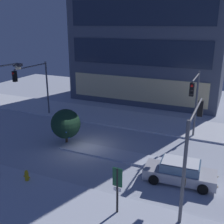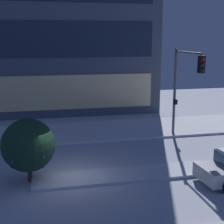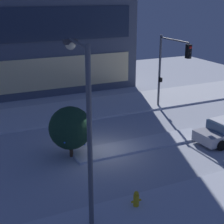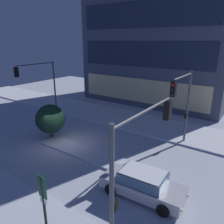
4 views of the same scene
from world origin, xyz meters
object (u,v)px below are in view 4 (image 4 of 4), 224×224
car_near (143,184)px  traffic_light_corner_far_left (39,78)px  traffic_light_corner_far_right (182,99)px  decorated_tree_median (50,119)px  parking_info_sign (43,196)px  traffic_light_corner_near_right (140,148)px

car_near → traffic_light_corner_far_left: 17.75m
traffic_light_corner_far_right → decorated_tree_median: traffic_light_corner_far_right is taller
decorated_tree_median → traffic_light_corner_far_left: bearing=147.8°
traffic_light_corner_far_right → parking_info_sign: (-2.17, -11.21, -2.32)m
traffic_light_corner_far_left → parking_info_sign: (13.85, -10.66, -2.41)m
car_near → decorated_tree_median: size_ratio=1.56×
traffic_light_corner_near_right → car_near: bearing=21.4°
traffic_light_corner_near_right → decorated_tree_median: bearing=69.3°
car_near → traffic_light_corner_far_right: (-0.30, 6.56, 3.41)m
traffic_light_corner_far_left → parking_info_sign: bearing=52.4°
traffic_light_corner_far_left → traffic_light_corner_near_right: bearing=64.9°
traffic_light_corner_near_right → traffic_light_corner_far_left: size_ratio=0.96×
traffic_light_corner_far_left → car_near: bearing=69.8°
traffic_light_corner_near_right → parking_info_sign: 4.74m
decorated_tree_median → traffic_light_corner_far_right: bearing=24.6°
traffic_light_corner_far_left → parking_info_sign: 17.64m
traffic_light_corner_near_right → decorated_tree_median: traffic_light_corner_near_right is taller
traffic_light_corner_near_right → parking_info_sign: size_ratio=2.04×
traffic_light_corner_far_right → traffic_light_corner_near_right: traffic_light_corner_far_right is taller
traffic_light_corner_far_right → parking_info_sign: size_ratio=2.13×
car_near → decorated_tree_median: (-10.09, 2.09, 1.09)m
parking_info_sign → traffic_light_corner_far_left: bearing=56.6°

